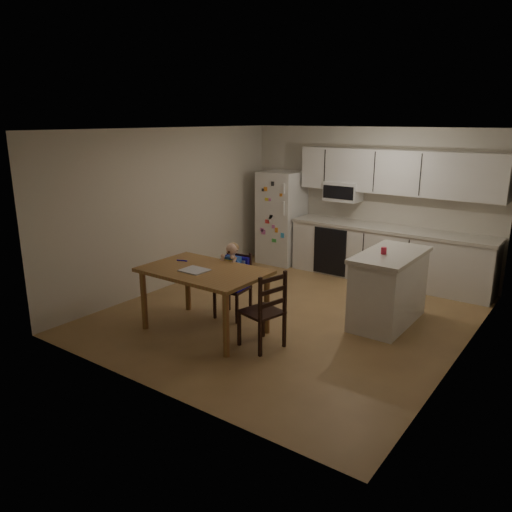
{
  "coord_description": "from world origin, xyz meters",
  "views": [
    {
      "loc": [
        3.41,
        -5.53,
        2.64
      ],
      "look_at": [
        -0.22,
        -0.5,
        0.92
      ],
      "focal_mm": 35.0,
      "sensor_mm": 36.0,
      "label": 1
    }
  ],
  "objects_px": {
    "red_cup": "(384,251)",
    "chair_booster": "(234,272)",
    "refrigerator": "(282,217)",
    "dining_table": "(204,278)",
    "chair_side": "(267,306)",
    "kitchen_island": "(389,288)"
  },
  "relations": [
    {
      "from": "chair_booster",
      "to": "chair_side",
      "type": "xyz_separation_m",
      "value": [
        0.95,
        -0.59,
        -0.09
      ]
    },
    {
      "from": "kitchen_island",
      "to": "chair_side",
      "type": "height_order",
      "value": "kitchen_island"
    },
    {
      "from": "red_cup",
      "to": "chair_booster",
      "type": "relative_size",
      "value": 0.08
    },
    {
      "from": "red_cup",
      "to": "refrigerator",
      "type": "bearing_deg",
      "value": 147.04
    },
    {
      "from": "red_cup",
      "to": "dining_table",
      "type": "xyz_separation_m",
      "value": [
        -1.72,
        -1.51,
        -0.29
      ]
    },
    {
      "from": "red_cup",
      "to": "chair_side",
      "type": "xyz_separation_m",
      "value": [
        -0.78,
        -1.48,
        -0.47
      ]
    },
    {
      "from": "red_cup",
      "to": "dining_table",
      "type": "relative_size",
      "value": 0.06
    },
    {
      "from": "red_cup",
      "to": "kitchen_island",
      "type": "bearing_deg",
      "value": 60.43
    },
    {
      "from": "chair_booster",
      "to": "kitchen_island",
      "type": "bearing_deg",
      "value": 23.35
    },
    {
      "from": "chair_booster",
      "to": "dining_table",
      "type": "bearing_deg",
      "value": -95.53
    },
    {
      "from": "chair_side",
      "to": "kitchen_island",
      "type": "bearing_deg",
      "value": 165.5
    },
    {
      "from": "refrigerator",
      "to": "chair_side",
      "type": "relative_size",
      "value": 1.79
    },
    {
      "from": "kitchen_island",
      "to": "red_cup",
      "type": "relative_size",
      "value": 14.84
    },
    {
      "from": "red_cup",
      "to": "chair_side",
      "type": "relative_size",
      "value": 0.09
    },
    {
      "from": "refrigerator",
      "to": "chair_booster",
      "type": "height_order",
      "value": "refrigerator"
    },
    {
      "from": "dining_table",
      "to": "chair_side",
      "type": "height_order",
      "value": "chair_side"
    },
    {
      "from": "kitchen_island",
      "to": "refrigerator",
      "type": "bearing_deg",
      "value": 149.24
    },
    {
      "from": "refrigerator",
      "to": "chair_side",
      "type": "bearing_deg",
      "value": -59.47
    },
    {
      "from": "chair_side",
      "to": "chair_booster",
      "type": "bearing_deg",
      "value": -108.29
    },
    {
      "from": "kitchen_island",
      "to": "red_cup",
      "type": "bearing_deg",
      "value": -119.57
    },
    {
      "from": "red_cup",
      "to": "chair_side",
      "type": "height_order",
      "value": "red_cup"
    },
    {
      "from": "kitchen_island",
      "to": "dining_table",
      "type": "relative_size",
      "value": 0.85
    }
  ]
}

